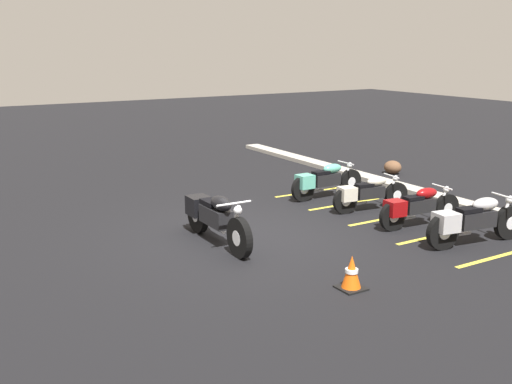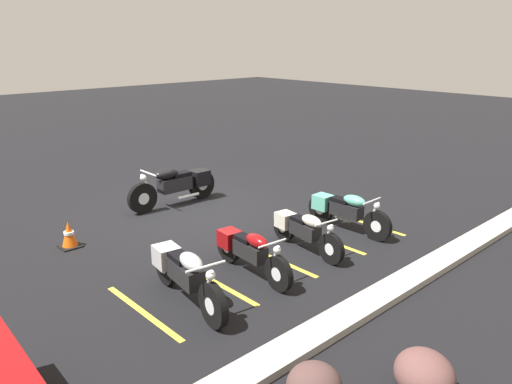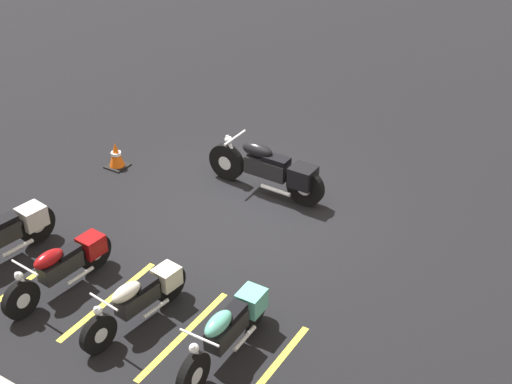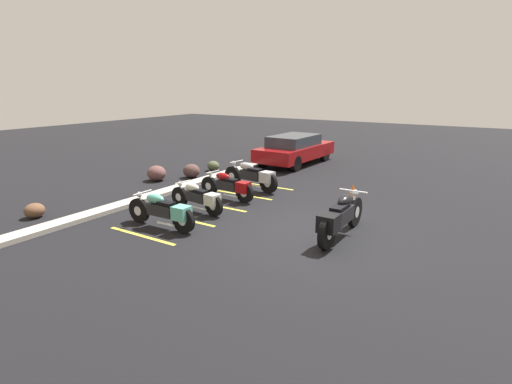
% 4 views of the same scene
% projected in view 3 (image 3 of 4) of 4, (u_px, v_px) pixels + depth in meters
% --- Properties ---
extents(ground, '(60.00, 60.00, 0.00)m').
position_uv_depth(ground, '(253.00, 209.00, 12.91)').
color(ground, black).
extents(motorcycle_black_featured, '(2.45, 0.69, 0.96)m').
position_uv_depth(motorcycle_black_featured, '(271.00, 169.00, 13.11)').
color(motorcycle_black_featured, black).
rests_on(motorcycle_black_featured, ground).
extents(parked_bike_0, '(0.59, 2.11, 0.83)m').
position_uv_depth(parked_bike_0, '(229.00, 328.00, 9.62)').
color(parked_bike_0, black).
rests_on(parked_bike_0, ground).
extents(parked_bike_1, '(0.60, 1.96, 0.77)m').
position_uv_depth(parked_bike_1, '(140.00, 298.00, 10.19)').
color(parked_bike_1, black).
rests_on(parked_bike_1, ground).
extents(parked_bike_2, '(0.57, 2.04, 0.80)m').
position_uv_depth(parked_bike_2, '(64.00, 265.00, 10.81)').
color(parked_bike_2, black).
rests_on(parked_bike_2, ground).
extents(traffic_cone, '(0.40, 0.40, 0.54)m').
position_uv_depth(traffic_cone, '(116.00, 156.00, 14.08)').
color(traffic_cone, black).
rests_on(traffic_cone, ground).
extents(stall_line_0, '(0.10, 2.10, 0.00)m').
position_uv_depth(stall_line_0, '(269.00, 374.00, 9.50)').
color(stall_line_0, gold).
rests_on(stall_line_0, ground).
extents(stall_line_1, '(0.10, 2.10, 0.00)m').
position_uv_depth(stall_line_1, '(184.00, 335.00, 10.13)').
color(stall_line_1, gold).
rests_on(stall_line_1, ground).
extents(stall_line_2, '(0.10, 2.10, 0.00)m').
position_uv_depth(stall_line_2, '(109.00, 300.00, 10.76)').
color(stall_line_2, gold).
rests_on(stall_line_2, ground).
extents(stall_line_3, '(0.10, 2.10, 0.00)m').
position_uv_depth(stall_line_3, '(42.00, 270.00, 11.40)').
color(stall_line_3, gold).
rests_on(stall_line_3, ground).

